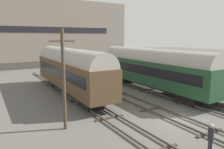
# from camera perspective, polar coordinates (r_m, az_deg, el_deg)

# --- Properties ---
(ground_plane) EXTENTS (200.00, 200.00, 0.00)m
(ground_plane) POSITION_cam_1_polar(r_m,az_deg,el_deg) (18.70, 16.53, -11.27)
(ground_plane) COLOR #56544F
(track_left) EXTENTS (2.60, 60.00, 0.26)m
(track_left) POSITION_cam_1_polar(r_m,az_deg,el_deg) (15.84, 4.94, -14.26)
(track_left) COLOR #4C4742
(track_left) RESTS_ON ground
(track_middle) EXTENTS (2.60, 60.00, 0.26)m
(track_middle) POSITION_cam_1_polar(r_m,az_deg,el_deg) (18.65, 16.55, -10.86)
(track_middle) COLOR #4C4742
(track_middle) RESTS_ON ground
(track_right) EXTENTS (2.60, 60.00, 0.26)m
(track_right) POSITION_cam_1_polar(r_m,az_deg,el_deg) (22.05, 24.69, -8.15)
(track_right) COLOR #4C4742
(track_right) RESTS_ON ground
(train_car_brown) EXTENTS (3.08, 17.11, 5.35)m
(train_car_brown) POSITION_cam_1_polar(r_m,az_deg,el_deg) (25.46, -10.84, 1.55)
(train_car_brown) COLOR black
(train_car_brown) RESTS_ON ground
(train_car_green) EXTENTS (3.00, 18.36, 5.22)m
(train_car_green) POSITION_cam_1_polar(r_m,az_deg,el_deg) (27.02, 10.21, 1.91)
(train_car_green) COLOR black
(train_car_green) RESTS_ON ground
(bench) EXTENTS (1.40, 0.40, 0.91)m
(bench) POSITION_cam_1_polar(r_m,az_deg,el_deg) (24.96, 25.96, -3.01)
(bench) COLOR brown
(bench) RESTS_ON station_platform
(person_worker) EXTENTS (0.32, 0.32, 1.81)m
(person_worker) POSITION_cam_1_polar(r_m,az_deg,el_deg) (13.87, 24.39, -14.42)
(person_worker) COLOR #282833
(person_worker) RESTS_ON ground
(utility_pole) EXTENTS (1.80, 0.24, 7.16)m
(utility_pole) POSITION_cam_1_polar(r_m,az_deg,el_deg) (15.60, -12.51, -0.96)
(utility_pole) COLOR #473828
(utility_pole) RESTS_ON ground
(warehouse_building) EXTENTS (35.44, 10.70, 14.88)m
(warehouse_building) POSITION_cam_1_polar(r_m,az_deg,el_deg) (55.22, -15.77, 10.24)
(warehouse_building) COLOR #46403A
(warehouse_building) RESTS_ON ground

